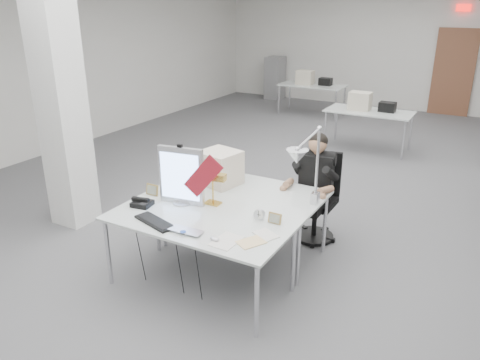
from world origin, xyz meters
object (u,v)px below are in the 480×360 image
object	(u,v)px
desk_main	(198,221)
bankers_lamp	(213,187)
monitor	(181,176)
desk_phone	(142,204)
beige_monitor	(220,168)
office_chair	(316,196)
laptop	(183,233)
seated_person	(316,170)
architect_lamp	(308,173)

from	to	relation	value
desk_main	bankers_lamp	bearing A→B (deg)	101.55
bankers_lamp	monitor	bearing A→B (deg)	-163.50
desk_phone	beige_monitor	bearing A→B (deg)	58.91
office_chair	desk_phone	bearing A→B (deg)	-140.60
beige_monitor	desk_phone	bearing A→B (deg)	-100.11
bankers_lamp	desk_phone	size ratio (longest dim) A/B	1.93
desk_main	laptop	xyz separation A→B (m)	(0.05, -0.31, 0.03)
monitor	desk_phone	xyz separation A→B (m)	(-0.32, -0.26, -0.28)
seated_person	monitor	xyz separation A→B (m)	(-1.00, -1.24, 0.16)
monitor	beige_monitor	world-z (taller)	monitor
desk_main	seated_person	size ratio (longest dim) A/B	1.89
desk_phone	architect_lamp	xyz separation A→B (m)	(1.52, 0.68, 0.39)
seated_person	architect_lamp	size ratio (longest dim) A/B	1.14
office_chair	desk_phone	xyz separation A→B (m)	(-1.31, -1.55, 0.22)
laptop	monitor	bearing A→B (deg)	123.85
seated_person	architect_lamp	bearing A→B (deg)	-86.05
seated_person	monitor	distance (m)	1.60
desk_main	architect_lamp	xyz separation A→B (m)	(0.84, 0.67, 0.43)
bankers_lamp	architect_lamp	distance (m)	0.98
office_chair	desk_phone	distance (m)	2.04
monitor	laptop	distance (m)	0.76
monitor	architect_lamp	bearing A→B (deg)	10.20
bankers_lamp	architect_lamp	world-z (taller)	architect_lamp
desk_phone	laptop	bearing A→B (deg)	-31.82
seated_person	beige_monitor	bearing A→B (deg)	-158.66
monitor	bankers_lamp	size ratio (longest dim) A/B	1.62
monitor	architect_lamp	size ratio (longest dim) A/B	0.72
office_chair	architect_lamp	world-z (taller)	architect_lamp
office_chair	desk_phone	size ratio (longest dim) A/B	5.76
office_chair	architect_lamp	size ratio (longest dim) A/B	1.33
seated_person	laptop	world-z (taller)	seated_person
office_chair	seated_person	bearing A→B (deg)	-100.31
desk_phone	architect_lamp	bearing A→B (deg)	14.92
desk_main	laptop	distance (m)	0.32
laptop	seated_person	bearing A→B (deg)	69.88
seated_person	laptop	xyz separation A→B (m)	(-0.58, -1.81, -0.13)
seated_person	beige_monitor	distance (m)	1.11
bankers_lamp	beige_monitor	size ratio (longest dim) A/B	0.91
desk_phone	beige_monitor	xyz separation A→B (m)	(0.37, 0.92, 0.17)
laptop	beige_monitor	xyz separation A→B (m)	(-0.36, 1.23, 0.18)
monitor	beige_monitor	xyz separation A→B (m)	(0.06, 0.66, -0.11)
office_chair	bankers_lamp	bearing A→B (deg)	-131.92
desk_phone	seated_person	bearing A→B (deg)	39.79
seated_person	bankers_lamp	distance (m)	1.31
beige_monitor	seated_person	bearing A→B (deg)	43.64
office_chair	laptop	bearing A→B (deg)	-117.60
office_chair	seated_person	size ratio (longest dim) A/B	1.17
desk_main	monitor	distance (m)	0.55
desk_main	seated_person	bearing A→B (deg)	67.31
office_chair	bankers_lamp	distance (m)	1.40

